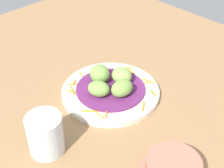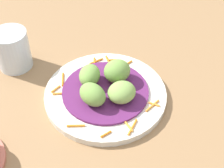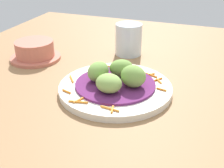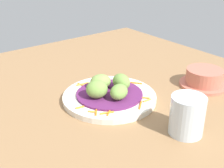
# 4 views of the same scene
# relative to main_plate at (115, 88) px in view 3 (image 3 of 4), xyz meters

# --- Properties ---
(table_surface) EXTENTS (1.10, 1.10, 0.02)m
(table_surface) POSITION_rel_main_plate_xyz_m (-0.02, 0.05, -0.02)
(table_surface) COLOR #936D47
(table_surface) RESTS_ON ground
(main_plate) EXTENTS (0.24, 0.24, 0.01)m
(main_plate) POSITION_rel_main_plate_xyz_m (0.00, 0.00, 0.00)
(main_plate) COLOR silver
(main_plate) RESTS_ON table_surface
(cabbage_bed) EXTENTS (0.17, 0.17, 0.01)m
(cabbage_bed) POSITION_rel_main_plate_xyz_m (0.00, -0.00, 0.01)
(cabbage_bed) COLOR #60235B
(cabbage_bed) RESTS_ON main_plate
(carrot_garnish) EXTENTS (0.21, 0.22, 0.00)m
(carrot_garnish) POSITION_rel_main_plate_xyz_m (-0.00, -0.00, 0.01)
(carrot_garnish) COLOR orange
(carrot_garnish) RESTS_ON main_plate
(guac_scoop_left) EXTENTS (0.07, 0.07, 0.05)m
(guac_scoop_left) POSITION_rel_main_plate_xyz_m (0.00, 0.04, 0.03)
(guac_scoop_left) COLOR #759E47
(guac_scoop_left) RESTS_ON cabbage_bed
(guac_scoop_center) EXTENTS (0.06, 0.06, 0.04)m
(guac_scoop_center) POSITION_rel_main_plate_xyz_m (-0.04, 0.00, 0.03)
(guac_scoop_center) COLOR #759E47
(guac_scoop_center) RESTS_ON cabbage_bed
(guac_scoop_right) EXTENTS (0.06, 0.05, 0.04)m
(guac_scoop_right) POSITION_rel_main_plate_xyz_m (-0.00, -0.04, 0.03)
(guac_scoop_right) COLOR #759E47
(guac_scoop_right) RESTS_ON cabbage_bed
(guac_scoop_back) EXTENTS (0.06, 0.07, 0.04)m
(guac_scoop_back) POSITION_rel_main_plate_xyz_m (0.04, -0.00, 0.03)
(guac_scoop_back) COLOR #84A851
(guac_scoop_back) RESTS_ON cabbage_bed
(terracotta_bowl) EXTENTS (0.13, 0.13, 0.05)m
(terracotta_bowl) POSITION_rel_main_plate_xyz_m (-0.10, -0.26, 0.02)
(terracotta_bowl) COLOR #C66B56
(terracotta_bowl) RESTS_ON table_surface
(water_glass) EXTENTS (0.07, 0.07, 0.09)m
(water_glass) POSITION_rel_main_plate_xyz_m (-0.22, -0.04, 0.04)
(water_glass) COLOR silver
(water_glass) RESTS_ON table_surface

